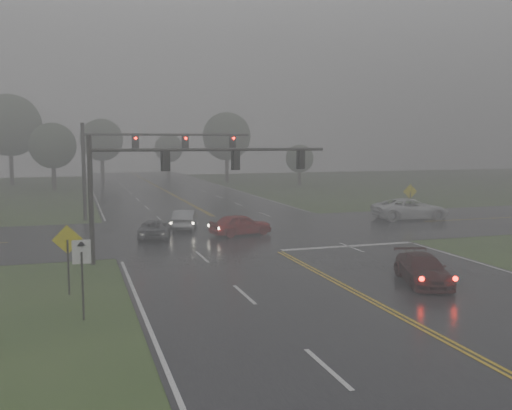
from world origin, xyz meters
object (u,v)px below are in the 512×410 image
object	(u,v)px
sedan_red	(241,235)
signal_gantry_near	(170,172)
sedan_maroon	(422,284)
car_grey	(155,238)
sedan_silver	(185,229)
pickup_white	(410,220)
signal_gantry_far	(138,152)

from	to	relation	value
sedan_red	signal_gantry_near	xyz separation A→B (m)	(-5.70, -6.33, 4.66)
sedan_maroon	sedan_red	size ratio (longest dim) A/B	1.04
car_grey	sedan_red	bearing A→B (deg)	-176.93
sedan_silver	pickup_white	xyz separation A→B (m)	(18.12, -0.64, 0.00)
car_grey	pickup_white	xyz separation A→B (m)	(20.71, 2.38, 0.00)
sedan_maroon	pickup_white	distance (m)	21.29
sedan_maroon	sedan_silver	bearing A→B (deg)	127.35
car_grey	signal_gantry_near	world-z (taller)	signal_gantry_near
signal_gantry_far	sedan_red	bearing A→B (deg)	-63.14
car_grey	signal_gantry_near	size ratio (longest dim) A/B	0.33
sedan_silver	car_grey	size ratio (longest dim) A/B	1.00
sedan_silver	sedan_red	bearing A→B (deg)	145.08
sedan_maroon	sedan_silver	distance (m)	20.06
pickup_white	signal_gantry_near	world-z (taller)	signal_gantry_near
sedan_silver	sedan_maroon	bearing A→B (deg)	127.63
car_grey	signal_gantry_near	xyz separation A→B (m)	(-0.11, -7.16, 4.66)
signal_gantry_near	signal_gantry_far	bearing A→B (deg)	89.25
sedan_red	pickup_white	size ratio (longest dim) A/B	0.69
signal_gantry_near	sedan_silver	bearing A→B (deg)	75.15
signal_gantry_near	signal_gantry_far	xyz separation A→B (m)	(0.22, 17.14, 0.75)
sedan_maroon	sedan_red	world-z (taller)	sedan_red
pickup_white	signal_gantry_near	distance (m)	23.37
sedan_red	signal_gantry_near	size ratio (longest dim) A/B	0.33
sedan_red	pickup_white	distance (m)	15.46
sedan_red	signal_gantry_far	xyz separation A→B (m)	(-5.48, 10.81, 5.41)
car_grey	pickup_white	bearing A→B (deg)	-161.92
sedan_maroon	sedan_silver	size ratio (longest dim) A/B	1.04
signal_gantry_far	signal_gantry_near	bearing A→B (deg)	-90.75
sedan_maroon	sedan_red	distance (m)	15.47
car_grey	pickup_white	distance (m)	20.85
sedan_maroon	sedan_red	xyz separation A→B (m)	(-4.00, 14.94, 0.00)
pickup_white	signal_gantry_far	world-z (taller)	signal_gantry_far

